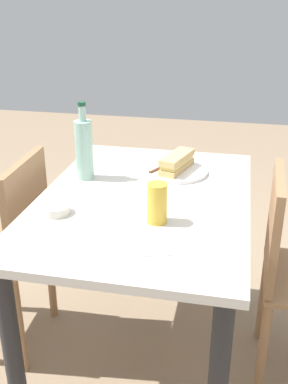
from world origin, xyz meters
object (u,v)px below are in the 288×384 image
water_bottle (84,148)px  beer_glass (157,203)px  olive_bowl (56,209)px  baguette_sandwich_near (177,162)px  chair_far (8,243)px  knife_near (163,168)px  plate_near (177,172)px  dining_table (144,228)px

water_bottle → beer_glass: 0.48m
beer_glass → olive_bowl: (-0.01, 0.35, -0.05)m
beer_glass → olive_bowl: 0.35m
baguette_sandwich_near → water_bottle: water_bottle is taller
chair_far → knife_near: 0.72m
knife_near → olive_bowl: olive_bowl is taller
plate_near → water_bottle: water_bottle is taller
chair_far → plate_near: size_ratio=3.41×
knife_near → beer_glass: 0.46m
knife_near → olive_bowl: size_ratio=1.71×
beer_glass → plate_near: bearing=-0.1°
plate_near → olive_bowl: size_ratio=2.65×
knife_near → beer_glass: beer_glass is taller
plate_near → baguette_sandwich_near: size_ratio=1.17×
knife_near → plate_near: bearing=-95.8°
plate_near → olive_bowl: 0.57m
baguette_sandwich_near → chair_far: bearing=111.3°
olive_bowl → beer_glass: bearing=-88.5°
knife_near → beer_glass: bearing=-172.5°
chair_far → olive_bowl: 0.47m
dining_table → baguette_sandwich_near: (0.26, -0.08, 0.18)m
chair_far → beer_glass: bearing=-105.8°
baguette_sandwich_near → beer_glass: 0.45m
plate_near → knife_near: (0.01, 0.06, 0.01)m
water_bottle → dining_table: bearing=-116.6°
plate_near → baguette_sandwich_near: baguette_sandwich_near is taller
water_bottle → olive_bowl: (-0.33, -0.01, -0.11)m
beer_glass → dining_table: bearing=24.1°
dining_table → olive_bowl: 0.36m
plate_near → baguette_sandwich_near: (0.00, -0.00, 0.04)m
baguette_sandwich_near → water_bottle: 0.38m
chair_far → knife_near: (0.27, -0.60, 0.29)m
baguette_sandwich_near → plate_near: bearing=90.0°
chair_far → baguette_sandwich_near: size_ratio=3.97×
chair_far → baguette_sandwich_near: bearing=-68.7°
olive_bowl → water_bottle: bearing=1.1°
olive_bowl → plate_near: bearing=-37.4°
knife_near → water_bottle: water_bottle is taller
water_bottle → olive_bowl: bearing=-178.9°
chair_far → olive_bowl: bearing=-122.1°
chair_far → water_bottle: (0.13, -0.31, 0.39)m
dining_table → baguette_sandwich_near: size_ratio=5.05×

